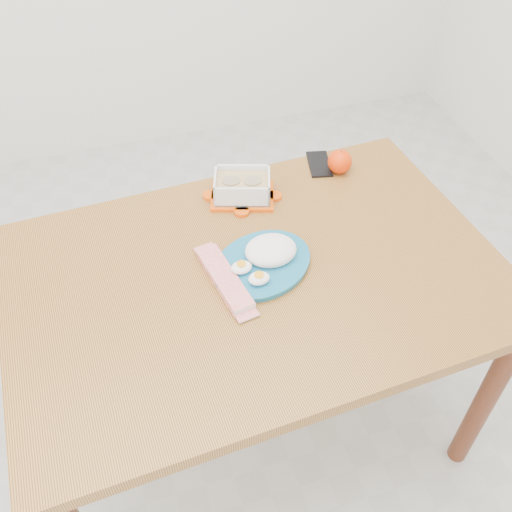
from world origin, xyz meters
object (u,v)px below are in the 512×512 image
object	(u,v)px
smartphone	(319,164)
dining_table	(256,295)
orange_fruit	(340,162)
rice_plate	(265,258)
food_container	(242,187)

from	to	relation	value
smartphone	dining_table	bearing A→B (deg)	-117.88
orange_fruit	smartphone	world-z (taller)	orange_fruit
rice_plate	smartphone	bearing A→B (deg)	23.63
food_container	orange_fruit	world-z (taller)	food_container
food_container	rice_plate	size ratio (longest dim) A/B	0.59
orange_fruit	smartphone	size ratio (longest dim) A/B	0.57
food_container	smartphone	size ratio (longest dim) A/B	1.64
food_container	rice_plate	bearing A→B (deg)	-76.75
dining_table	food_container	bearing A→B (deg)	76.74
dining_table	smartphone	xyz separation A→B (m)	(0.33, 0.39, 0.09)
orange_fruit	rice_plate	xyz separation A→B (m)	(-0.35, -0.32, -0.01)
orange_fruit	smartphone	xyz separation A→B (m)	(-0.05, 0.05, -0.03)
food_container	orange_fruit	distance (m)	0.33
dining_table	rice_plate	distance (m)	0.12
rice_plate	food_container	bearing A→B (deg)	58.37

